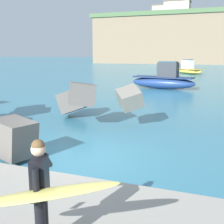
% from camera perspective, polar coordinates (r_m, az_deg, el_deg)
% --- Properties ---
extents(ground_plane, '(400.00, 400.00, 0.00)m').
position_cam_1_polar(ground_plane, '(9.31, -5.61, -8.72)').
color(ground_plane, teal).
extents(breakwater_jetty, '(29.96, 7.55, 3.02)m').
position_cam_1_polar(breakwater_jetty, '(10.13, 1.30, 0.69)').
color(breakwater_jetty, slate).
rests_on(breakwater_jetty, ground).
extents(surfer_with_board, '(2.06, 1.46, 1.78)m').
position_cam_1_polar(surfer_with_board, '(4.39, -13.64, -14.87)').
color(surfer_with_board, black).
rests_on(surfer_with_board, walkway_path).
extents(boat_near_centre, '(5.26, 5.25, 2.23)m').
position_cam_1_polar(boat_near_centre, '(47.32, 14.75, 8.03)').
color(boat_near_centre, '#EAC64C').
rests_on(boat_near_centre, ground).
extents(boat_mid_centre, '(5.99, 2.36, 2.47)m').
position_cam_1_polar(boat_mid_centre, '(26.93, 10.06, 6.14)').
color(boat_mid_centre, navy).
rests_on(boat_mid_centre, ground).
extents(mooring_buoy_middle, '(0.44, 0.44, 0.44)m').
position_cam_1_polar(mooring_buoy_middle, '(34.46, 13.67, 6.18)').
color(mooring_buoy_middle, silver).
rests_on(mooring_buoy_middle, ground).
extents(station_building_west, '(5.46, 5.73, 4.55)m').
position_cam_1_polar(station_building_west, '(109.78, 9.51, 18.67)').
color(station_building_west, '#B2ADA3').
rests_on(station_building_west, headland_bluff).
extents(station_building_central, '(8.15, 5.48, 4.23)m').
position_cam_1_polar(station_building_central, '(100.10, 12.61, 19.18)').
color(station_building_central, '#B2ADA3').
rests_on(station_building_central, headland_bluff).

